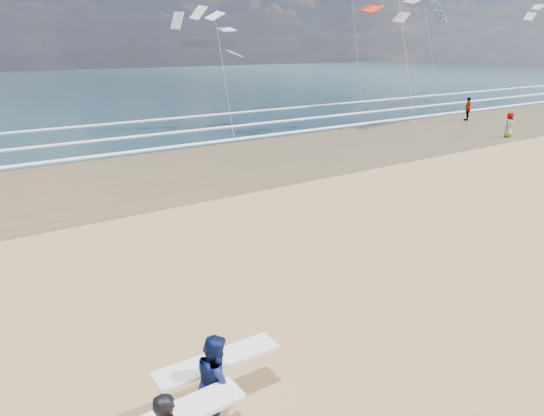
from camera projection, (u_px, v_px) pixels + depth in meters
wet_sand_strip at (365, 140)px, 32.15m from camera, size 220.00×12.00×0.01m
ocean at (115, 85)px, 74.40m from camera, size 220.00×100.00×0.02m
foam_breakers at (278, 120)px, 40.04m from camera, size 220.00×11.70×0.05m
surfer_far at (217, 379)px, 7.92m from camera, size 2.21×1.14×1.69m
beachgoer_0 at (509, 125)px, 32.72m from camera, size 0.94×0.78×1.66m
beachgoer_1 at (468, 109)px, 39.81m from camera, size 1.19×0.83×1.88m
kite_0 at (403, 29)px, 31.37m from camera, size 6.40×4.80×12.16m
kite_1 at (222, 61)px, 32.92m from camera, size 5.65×4.72×8.97m
kite_2 at (429, 35)px, 45.97m from camera, size 6.78×4.85×11.72m
kite_5 at (355, 28)px, 49.31m from camera, size 4.97×4.65×14.38m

